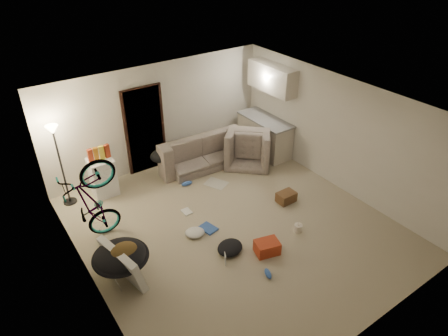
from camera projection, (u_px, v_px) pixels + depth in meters
floor at (234, 227)px, 7.87m from camera, size 5.50×6.00×0.02m
ceiling at (236, 108)px, 6.54m from camera, size 5.50×6.00×0.02m
wall_back at (158, 116)px, 9.30m from camera, size 5.50×0.02×2.50m
wall_front at (373, 276)px, 5.11m from camera, size 5.50×0.02×2.50m
wall_left at (83, 230)px, 5.86m from camera, size 0.02×6.00×2.50m
wall_right at (338, 133)px, 8.55m from camera, size 0.02×6.00×2.50m
doorway at (144, 130)px, 9.20m from camera, size 0.85×0.10×2.04m
door_trim at (145, 130)px, 9.18m from camera, size 0.97×0.04×2.10m
floor_lamp at (57, 149)px, 7.85m from camera, size 0.28×0.28×1.81m
kitchen_counter at (264, 136)px, 10.21m from camera, size 0.60×1.50×0.88m
counter_top at (265, 120)px, 9.97m from camera, size 0.64×1.54×0.04m
kitchen_uppers at (272, 78)px, 9.48m from camera, size 0.38×1.40×0.65m
sofa at (198, 152)px, 9.74m from camera, size 2.18×0.95×0.62m
armchair at (249, 148)px, 9.88m from camera, size 1.41×1.40×0.69m
bicycle at (96, 220)px, 7.29m from camera, size 1.86×0.91×1.04m
book_asset at (226, 266)px, 6.94m from camera, size 0.26×0.23×0.02m
mini_fridge at (103, 177)px, 8.61m from camera, size 0.52×0.52×0.85m
snack_box_0 at (90, 156)px, 8.23m from camera, size 0.10×0.07×0.30m
snack_box_1 at (96, 154)px, 8.29m from camera, size 0.11×0.09×0.30m
snack_box_2 at (102, 152)px, 8.35m from camera, size 0.10×0.08×0.30m
snack_box_3 at (107, 151)px, 8.40m from camera, size 0.11×0.08×0.30m
saucer_chair at (121, 261)px, 6.53m from camera, size 0.93×0.93×0.66m
hoodie at (123, 252)px, 6.43m from camera, size 0.53×0.46×0.22m
sofa_drape at (162, 155)px, 9.16m from camera, size 0.62×0.54×0.28m
tv_box at (122, 264)px, 6.54m from camera, size 0.45×1.04×0.68m
drink_case_a at (286, 197)px, 8.51m from camera, size 0.39×0.28×0.22m
drink_case_b at (267, 247)px, 7.18m from camera, size 0.49×0.41×0.24m
juicer at (298, 227)px, 7.69m from camera, size 0.16×0.16×0.23m
newspaper at (216, 183)px, 9.14m from camera, size 0.55×0.60×0.01m
book_blue at (208, 228)px, 7.79m from camera, size 0.31×0.38×0.03m
book_white at (187, 212)px, 8.24m from camera, size 0.18×0.23×0.02m
shoe_0 at (187, 183)px, 9.06m from camera, size 0.28×0.13×0.10m
shoe_1 at (173, 170)px, 9.53m from camera, size 0.24×0.31×0.11m
shoe_2 at (268, 274)px, 6.75m from camera, size 0.18×0.26×0.09m
clothes_lump_a at (230, 248)px, 7.23m from camera, size 0.62×0.58×0.16m
clothes_lump_b at (189, 170)px, 9.53m from camera, size 0.58×0.55×0.14m
clothes_lump_c at (195, 233)px, 7.62m from camera, size 0.48×0.45×0.12m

